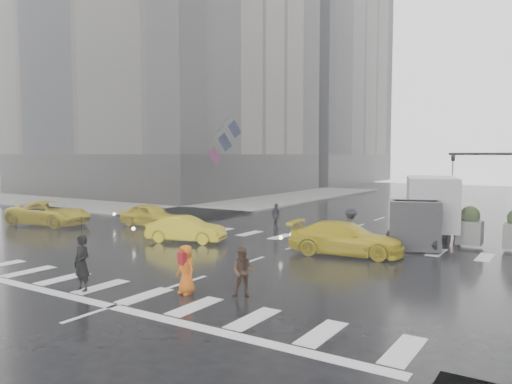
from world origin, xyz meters
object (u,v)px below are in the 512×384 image
Objects in this scene: pedestrian_brown at (243,272)px; pedestrian_orange at (186,269)px; taxi_mid at (186,229)px; box_truck at (427,208)px; taxi_front at (151,215)px.

pedestrian_brown is 1.83m from pedestrian_orange.
box_truck is at bearing -77.54° from taxi_mid.
taxi_mid is (-7.75, 6.37, -0.11)m from pedestrian_brown.
taxi_front is 1.03× the size of taxi_mid.
taxi_front is (-11.44, 10.09, -0.10)m from pedestrian_orange.
pedestrian_orange is 15.25m from taxi_front.
taxi_mid is (-6.07, 7.10, -0.14)m from pedestrian_orange.
pedestrian_orange is 0.38× the size of taxi_front.
taxi_front is 0.66× the size of box_truck.
box_truck is (15.58, 3.12, 1.04)m from taxi_front.
pedestrian_orange is at bearing 179.97° from pedestrian_brown.
taxi_mid is 0.64× the size of box_truck.
taxi_mid is at bearing 142.96° from pedestrian_orange.
taxi_front is at bearing 120.98° from pedestrian_brown.
pedestrian_orange is 9.34m from taxi_mid.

